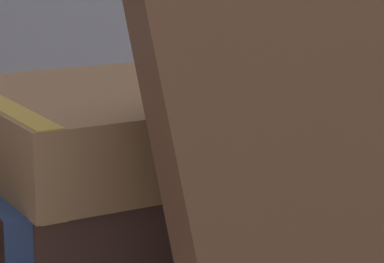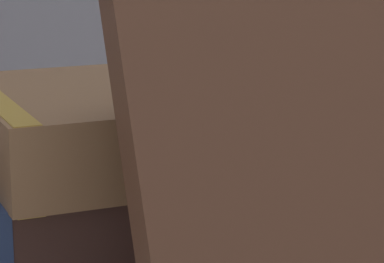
{
  "view_description": "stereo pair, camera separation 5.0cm",
  "coord_description": "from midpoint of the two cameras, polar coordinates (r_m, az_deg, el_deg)",
  "views": [
    {
      "loc": [
        -0.2,
        -0.42,
        0.16
      ],
      "look_at": [
        -0.0,
        -0.01,
        0.05
      ],
      "focal_mm": 85.0,
      "sensor_mm": 36.0,
      "label": 1
    },
    {
      "loc": [
        -0.16,
        -0.44,
        0.16
      ],
      "look_at": [
        -0.0,
        -0.01,
        0.05
      ],
      "focal_mm": 85.0,
      "sensor_mm": 36.0,
      "label": 2
    }
  ],
  "objects": [
    {
      "name": "book_leaning_front",
      "position": [
        0.36,
        9.01,
        -0.45
      ],
      "size": [
        0.12,
        0.09,
        0.15
      ],
      "rotation": [
        -0.46,
        0.0,
        0.0
      ],
      "color": "#4C2D1E",
      "rests_on": "ground_plane"
    },
    {
      "name": "book_flat_top",
      "position": [
        0.47,
        2.17,
        0.77
      ],
      "size": [
        0.22,
        0.16,
        0.04
      ],
      "rotation": [
        0.0,
        0.0,
        0.06
      ],
      "color": "brown",
      "rests_on": "book_flat_bottom"
    },
    {
      "name": "ground_plane",
      "position": [
        0.49,
        2.41,
        -5.46
      ],
      "size": [
        3.0,
        3.0,
        0.0
      ],
      "primitive_type": "plane",
      "color": "beige"
    },
    {
      "name": "pocket_watch",
      "position": [
        0.48,
        8.18,
        3.47
      ],
      "size": [
        0.05,
        0.05,
        0.01
      ],
      "color": "silver",
      "rests_on": "book_flat_top"
    },
    {
      "name": "reading_glasses",
      "position": [
        0.6,
        -9.43,
        -1.98
      ],
      "size": [
        0.1,
        0.05,
        0.0
      ],
      "rotation": [
        0.0,
        0.0,
        -0.02
      ],
      "color": "black",
      "rests_on": "ground_plane"
    },
    {
      "name": "book_flat_bottom",
      "position": [
        0.48,
        2.7,
        -3.5
      ],
      "size": [
        0.24,
        0.17,
        0.04
      ],
      "rotation": [
        0.0,
        0.0,
        -0.08
      ],
      "color": "#331E19",
      "rests_on": "ground_plane"
    }
  ]
}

